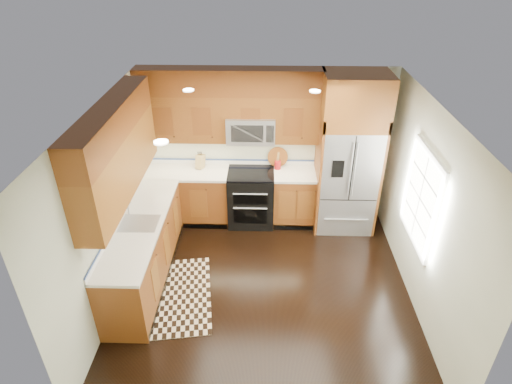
{
  "coord_description": "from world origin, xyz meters",
  "views": [
    {
      "loc": [
        -0.0,
        -4.48,
        4.25
      ],
      "look_at": [
        -0.14,
        0.6,
        1.22
      ],
      "focal_mm": 30.0,
      "sensor_mm": 36.0,
      "label": 1
    }
  ],
  "objects_px": {
    "rug": "(178,295)",
    "knife_block": "(200,161)",
    "range": "(251,198)",
    "utensil_crock": "(278,163)",
    "refrigerator": "(349,155)"
  },
  "relations": [
    {
      "from": "range",
      "to": "utensil_crock",
      "type": "relative_size",
      "value": 3.19
    },
    {
      "from": "range",
      "to": "rug",
      "type": "relative_size",
      "value": 0.63
    },
    {
      "from": "rug",
      "to": "knife_block",
      "type": "bearing_deg",
      "value": 78.49
    },
    {
      "from": "range",
      "to": "knife_block",
      "type": "height_order",
      "value": "knife_block"
    },
    {
      "from": "range",
      "to": "utensil_crock",
      "type": "bearing_deg",
      "value": 20.41
    },
    {
      "from": "knife_block",
      "to": "utensil_crock",
      "type": "relative_size",
      "value": 1.0
    },
    {
      "from": "refrigerator",
      "to": "knife_block",
      "type": "relative_size",
      "value": 8.82
    },
    {
      "from": "range",
      "to": "refrigerator",
      "type": "height_order",
      "value": "refrigerator"
    },
    {
      "from": "knife_block",
      "to": "utensil_crock",
      "type": "height_order",
      "value": "utensil_crock"
    },
    {
      "from": "rug",
      "to": "knife_block",
      "type": "relative_size",
      "value": 5.07
    },
    {
      "from": "range",
      "to": "utensil_crock",
      "type": "height_order",
      "value": "utensil_crock"
    },
    {
      "from": "rug",
      "to": "knife_block",
      "type": "xyz_separation_m",
      "value": [
        0.1,
        2.01,
        1.05
      ]
    },
    {
      "from": "utensil_crock",
      "to": "refrigerator",
      "type": "bearing_deg",
      "value": -10.3
    },
    {
      "from": "range",
      "to": "rug",
      "type": "distance_m",
      "value": 2.13
    },
    {
      "from": "range",
      "to": "refrigerator",
      "type": "relative_size",
      "value": 0.36
    }
  ]
}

